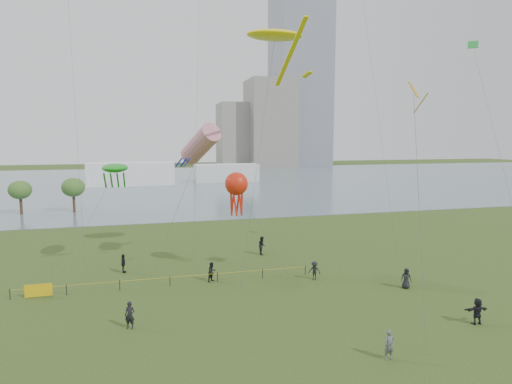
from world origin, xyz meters
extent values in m
plane|color=#253912|center=(0.00, 0.00, 0.00)|extent=(400.00, 400.00, 0.00)
cube|color=slate|center=(0.00, 100.00, 0.02)|extent=(400.00, 120.00, 0.08)
cube|color=slate|center=(62.00, 168.00, 60.00)|extent=(24.00, 24.00, 120.00)
cube|color=gray|center=(46.00, 162.00, 19.00)|extent=(20.00, 20.00, 38.00)
cube|color=gray|center=(32.00, 168.00, 14.00)|extent=(16.00, 18.00, 28.00)
cube|color=white|center=(-12.00, 95.00, 3.00)|extent=(22.00, 8.00, 6.00)
cube|color=silver|center=(14.00, 98.00, 2.50)|extent=(18.00, 7.00, 5.00)
cylinder|color=#3D271C|center=(-28.08, 53.05, 1.24)|extent=(0.44, 0.44, 2.48)
ellipsoid|color=#436B2A|center=(-28.08, 53.05, 4.03)|extent=(3.53, 3.53, 2.98)
cylinder|color=#3D271C|center=(-20.12, 53.11, 1.30)|extent=(0.44, 0.44, 2.60)
ellipsoid|color=#436B2A|center=(-20.12, 53.11, 4.22)|extent=(3.70, 3.70, 3.12)
cylinder|color=black|center=(-18.75, 12.51, 0.42)|extent=(0.07, 0.07, 0.85)
cylinder|color=black|center=(-14.75, 12.51, 0.42)|extent=(0.07, 0.07, 0.85)
cylinder|color=black|center=(-10.75, 12.51, 0.42)|extent=(0.07, 0.07, 0.85)
cylinder|color=black|center=(-6.75, 12.51, 0.42)|extent=(0.07, 0.07, 0.85)
cylinder|color=black|center=(-2.75, 12.51, 0.42)|extent=(0.07, 0.07, 0.85)
cylinder|color=black|center=(1.25, 12.51, 0.42)|extent=(0.07, 0.07, 0.85)
cylinder|color=black|center=(5.25, 12.51, 0.42)|extent=(0.07, 0.07, 0.85)
cylinder|color=gold|center=(-6.75, 12.51, 0.75)|extent=(24.00, 0.03, 0.03)
cube|color=gold|center=(-16.75, 12.51, 0.55)|extent=(2.00, 0.04, 1.00)
imported|color=#525559|center=(4.34, -2.70, 0.85)|extent=(0.63, 0.42, 1.70)
imported|color=black|center=(-3.17, 12.81, 0.85)|extent=(1.04, 1.01, 1.69)
imported|color=black|center=(5.51, 11.01, 0.81)|extent=(1.21, 1.05, 1.63)
imported|color=black|center=(-10.67, 17.25, 0.87)|extent=(0.46, 1.03, 1.73)
imported|color=black|center=(11.98, 7.12, 0.84)|extent=(0.98, 0.87, 1.69)
imported|color=black|center=(12.49, -0.09, 0.88)|extent=(1.68, 0.68, 1.77)
imported|color=black|center=(-9.72, 4.99, 0.90)|extent=(0.76, 0.62, 1.79)
imported|color=black|center=(3.29, 20.12, 0.97)|extent=(0.83, 1.02, 1.94)
cylinder|color=#3F3F42|center=(0.84, 12.55, 10.63)|extent=(4.32, 4.69, 21.27)
ellipsoid|color=yellow|center=(2.98, 14.88, 21.26)|extent=(5.08, 3.18, 0.79)
cube|color=yellow|center=(2.98, 10.68, 18.86)|extent=(0.36, 6.98, 4.09)
cube|color=yellow|center=(2.98, 6.88, 16.76)|extent=(0.95, 0.95, 0.42)
cylinder|color=#3F3F42|center=(-5.84, 16.16, 5.84)|extent=(4.89, 2.62, 11.70)
cylinder|color=#BF173E|center=(-3.41, 17.45, 11.69)|extent=(3.80, 5.22, 3.92)
cylinder|color=#1827AD|center=(-4.81, 16.25, 10.09)|extent=(0.60, 1.13, 0.88)
cylinder|color=#1827AD|center=(-5.08, 16.63, 10.09)|extent=(0.60, 1.13, 0.88)
cylinder|color=#1827AD|center=(-5.53, 16.49, 10.09)|extent=(0.60, 1.13, 0.88)
cylinder|color=#1827AD|center=(-5.53, 16.02, 10.09)|extent=(0.60, 1.13, 0.88)
cylinder|color=#1827AD|center=(-5.08, 15.87, 10.09)|extent=(0.60, 1.13, 0.88)
cylinder|color=#3F3F42|center=(-13.53, 15.66, 4.75)|extent=(4.72, 7.31, 9.51)
ellipsoid|color=#198D1A|center=(-11.19, 19.30, 9.50)|extent=(2.35, 4.23, 0.82)
cylinder|color=#198D1A|center=(-11.99, 17.70, 8.50)|extent=(0.16, 1.79, 1.54)
cylinder|color=#198D1A|center=(-11.44, 17.70, 8.50)|extent=(0.16, 1.79, 1.54)
cylinder|color=#198D1A|center=(-10.89, 17.70, 8.50)|extent=(0.16, 1.79, 1.54)
cylinder|color=#198D1A|center=(-10.34, 17.70, 8.50)|extent=(0.16, 1.79, 1.54)
cylinder|color=#3F3F42|center=(1.67, 14.10, 4.08)|extent=(4.36, 2.11, 8.16)
sphere|color=red|center=(-0.50, 15.14, 8.15)|extent=(2.10, 2.10, 2.10)
cylinder|color=red|center=(0.00, 15.14, 6.55)|extent=(0.18, 0.54, 2.60)
cylinder|color=red|center=(-0.25, 15.57, 6.55)|extent=(0.49, 0.36, 2.61)
cylinder|color=red|center=(-0.75, 15.57, 6.55)|extent=(0.49, 0.36, 2.61)
cylinder|color=red|center=(-1.00, 15.14, 6.55)|extent=(0.18, 0.54, 2.60)
cylinder|color=red|center=(-0.75, 14.71, 6.55)|extent=(0.49, 0.36, 2.61)
cylinder|color=red|center=(-0.25, 14.71, 6.55)|extent=(0.49, 0.36, 2.61)
cylinder|color=#3F3F42|center=(8.66, 1.23, 7.86)|extent=(4.11, 8.26, 15.74)
cube|color=orange|center=(10.70, 5.35, 15.73)|extent=(1.35, 1.35, 1.11)
cylinder|color=orange|center=(10.70, 4.45, 14.73)|extent=(0.08, 1.58, 1.35)
cube|color=#198C2D|center=(21.48, 12.21, 20.91)|extent=(0.97, 0.68, 0.76)
camera|label=1|loc=(-8.46, -22.55, 12.19)|focal=30.00mm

